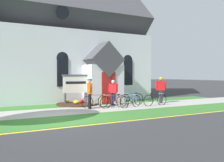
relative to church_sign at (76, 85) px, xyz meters
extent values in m
plane|color=#333335|center=(-2.41, -0.51, -1.27)|extent=(140.00, 140.00, 0.00)
cube|color=#A8A59E|center=(-0.64, -2.50, -1.26)|extent=(32.00, 2.68, 0.01)
cube|color=#38722D|center=(-0.64, -5.03, -1.27)|extent=(32.00, 2.37, 0.01)
cube|color=#38722D|center=(-0.64, -0.18, -1.27)|extent=(24.00, 1.97, 0.01)
cube|color=yellow|center=(-0.64, -6.37, -1.27)|extent=(28.00, 0.16, 0.01)
cube|color=silver|center=(-0.64, 5.93, 1.26)|extent=(14.57, 10.24, 5.06)
cube|color=#424247|center=(-0.64, 5.93, 5.21)|extent=(15.07, 10.43, 10.43)
cube|color=silver|center=(1.98, 0.01, 0.03)|extent=(2.40, 1.60, 2.60)
cube|color=#424247|center=(1.98, 0.01, 1.68)|extent=(2.40, 1.80, 2.40)
cube|color=maroon|center=(1.98, -0.81, -0.22)|extent=(1.00, 0.06, 2.10)
cube|color=black|center=(-0.64, 0.78, 0.83)|extent=(0.76, 0.06, 1.90)
cone|color=black|center=(-0.64, 0.78, 1.78)|extent=(0.80, 0.06, 0.80)
cube|color=black|center=(4.46, 0.78, 0.83)|extent=(0.76, 0.06, 1.90)
cone|color=black|center=(4.46, 0.78, 1.78)|extent=(0.80, 0.06, 0.80)
cylinder|color=black|center=(-0.64, 0.78, 4.79)|extent=(0.90, 0.06, 0.90)
cube|color=#474C56|center=(-0.70, 0.05, -0.89)|extent=(0.12, 0.12, 0.76)
cube|color=#474C56|center=(0.70, -0.05, -0.89)|extent=(0.12, 0.12, 0.76)
cube|color=silver|center=(0.00, 0.00, 0.02)|extent=(1.67, 0.19, 1.07)
cube|color=#474C56|center=(0.00, 0.00, 0.62)|extent=(1.79, 0.24, 0.12)
cube|color=black|center=(0.00, -0.04, 0.15)|extent=(1.33, 0.10, 0.16)
cylinder|color=#382319|center=(0.00, -0.27, -1.22)|extent=(2.63, 2.63, 0.10)
ellipsoid|color=red|center=(0.33, -0.22, -1.05)|extent=(0.36, 0.36, 0.24)
ellipsoid|color=gold|center=(-0.53, 0.30, -1.05)|extent=(0.36, 0.36, 0.24)
ellipsoid|color=gold|center=(-0.19, -0.63, -1.05)|extent=(0.36, 0.36, 0.24)
torus|color=black|center=(1.94, -2.58, -0.93)|extent=(0.72, 0.04, 0.72)
torus|color=black|center=(0.89, -2.59, -0.93)|extent=(0.72, 0.04, 0.72)
cylinder|color=#A51E19|center=(1.25, -2.58, -0.76)|extent=(0.57, 0.04, 0.47)
cylinder|color=#A51E19|center=(1.36, -2.58, -0.53)|extent=(0.78, 0.04, 0.04)
cylinder|color=#A51E19|center=(1.64, -2.58, -0.76)|extent=(0.26, 0.04, 0.46)
cylinder|color=#A51E19|center=(1.73, -2.58, -0.95)|extent=(0.43, 0.04, 0.09)
cylinder|color=#A51E19|center=(1.85, -2.58, -0.73)|extent=(0.22, 0.04, 0.41)
cylinder|color=#A51E19|center=(0.93, -2.59, -0.73)|extent=(0.12, 0.04, 0.40)
ellipsoid|color=black|center=(1.75, -2.58, -0.50)|extent=(0.24, 0.08, 0.05)
cylinder|color=silver|center=(0.97, -2.59, -0.51)|extent=(0.44, 0.03, 0.03)
cylinder|color=silver|center=(1.52, -2.58, -0.98)|extent=(0.18, 0.02, 0.18)
torus|color=black|center=(1.91, -2.99, -0.93)|extent=(0.70, 0.21, 0.71)
torus|color=black|center=(2.87, -2.75, -0.93)|extent=(0.70, 0.21, 0.71)
cylinder|color=#B7B7BC|center=(2.54, -2.83, -0.77)|extent=(0.53, 0.16, 0.45)
cylinder|color=#B7B7BC|center=(2.44, -2.86, -0.54)|extent=(0.72, 0.21, 0.07)
cylinder|color=#B7B7BC|center=(2.19, -2.92, -0.75)|extent=(0.25, 0.09, 0.47)
cylinder|color=#B7B7BC|center=(2.10, -2.94, -0.96)|extent=(0.40, 0.13, 0.09)
cylinder|color=#B7B7BC|center=(1.99, -2.97, -0.73)|extent=(0.21, 0.09, 0.42)
cylinder|color=#B7B7BC|center=(2.83, -2.76, -0.74)|extent=(0.12, 0.06, 0.38)
ellipsoid|color=black|center=(2.08, -2.95, -0.49)|extent=(0.25, 0.13, 0.05)
cylinder|color=silver|center=(2.79, -2.77, -0.54)|extent=(0.43, 0.13, 0.03)
cylinder|color=silver|center=(2.29, -2.90, -0.98)|extent=(0.18, 0.06, 0.18)
torus|color=black|center=(-0.02, -2.04, -0.92)|extent=(0.73, 0.09, 0.73)
torus|color=black|center=(1.04, -1.96, -0.92)|extent=(0.73, 0.09, 0.73)
cylinder|color=orange|center=(0.68, -1.99, -0.76)|extent=(0.57, 0.08, 0.46)
cylinder|color=orange|center=(0.56, -2.00, -0.53)|extent=(0.78, 0.10, 0.06)
cylinder|color=orange|center=(0.29, -2.02, -0.75)|extent=(0.27, 0.06, 0.47)
cylinder|color=orange|center=(0.19, -2.03, -0.95)|extent=(0.43, 0.07, 0.09)
cylinder|color=orange|center=(0.08, -2.04, -0.72)|extent=(0.22, 0.05, 0.42)
cylinder|color=orange|center=(0.99, -1.96, -0.73)|extent=(0.12, 0.05, 0.39)
ellipsoid|color=black|center=(0.17, -2.03, -0.49)|extent=(0.25, 0.10, 0.05)
cylinder|color=silver|center=(0.95, -1.97, -0.52)|extent=(0.44, 0.06, 0.03)
cylinder|color=silver|center=(0.41, -2.01, -0.98)|extent=(0.18, 0.03, 0.18)
torus|color=black|center=(3.66, -2.89, -0.93)|extent=(0.71, 0.05, 0.71)
torus|color=black|center=(4.69, -2.92, -0.93)|extent=(0.71, 0.05, 0.71)
cylinder|color=black|center=(4.34, -2.91, -0.77)|extent=(0.56, 0.05, 0.44)
cylinder|color=black|center=(4.23, -2.91, -0.55)|extent=(0.76, 0.05, 0.06)
cylinder|color=black|center=(3.96, -2.90, -0.76)|extent=(0.26, 0.04, 0.46)
cylinder|color=black|center=(3.87, -2.90, -0.96)|extent=(0.42, 0.05, 0.09)
cylinder|color=black|center=(3.76, -2.90, -0.74)|extent=(0.22, 0.04, 0.40)
cylinder|color=black|center=(4.65, -2.92, -0.75)|extent=(0.12, 0.04, 0.37)
ellipsoid|color=black|center=(3.85, -2.90, -0.51)|extent=(0.24, 0.09, 0.05)
cylinder|color=silver|center=(4.61, -2.92, -0.55)|extent=(0.44, 0.04, 0.03)
cylinder|color=silver|center=(4.08, -2.90, -0.98)|extent=(0.18, 0.02, 0.18)
torus|color=black|center=(3.57, -1.96, -0.92)|extent=(0.74, 0.08, 0.74)
torus|color=black|center=(2.50, -2.03, -0.92)|extent=(0.74, 0.08, 0.74)
cylinder|color=#194CA5|center=(2.86, -2.01, -0.76)|extent=(0.58, 0.07, 0.45)
cylinder|color=#194CA5|center=(2.98, -2.00, -0.55)|extent=(0.79, 0.09, 0.04)
cylinder|color=#194CA5|center=(3.25, -1.98, -0.76)|extent=(0.27, 0.05, 0.45)
cylinder|color=#194CA5|center=(3.35, -1.98, -0.95)|extent=(0.43, 0.06, 0.09)
cylinder|color=#194CA5|center=(3.47, -1.97, -0.73)|extent=(0.23, 0.05, 0.39)
cylinder|color=#194CA5|center=(2.54, -2.03, -0.73)|extent=(0.12, 0.04, 0.38)
ellipsoid|color=black|center=(3.37, -1.98, -0.51)|extent=(0.24, 0.10, 0.05)
cylinder|color=silver|center=(2.58, -2.03, -0.53)|extent=(0.44, 0.06, 0.03)
cylinder|color=silver|center=(3.14, -1.99, -0.97)|extent=(0.18, 0.03, 0.18)
cylinder|color=#2D2D33|center=(5.21, -2.11, -0.83)|extent=(0.15, 0.15, 0.87)
cylinder|color=#2D2D33|center=(5.31, -2.14, -0.83)|extent=(0.15, 0.15, 0.87)
cube|color=red|center=(5.26, -2.12, -0.08)|extent=(0.53, 0.36, 0.64)
sphere|color=#936B51|center=(5.26, -2.12, 0.36)|extent=(0.23, 0.23, 0.23)
ellipsoid|color=gold|center=(5.26, -2.12, 0.42)|extent=(0.32, 0.35, 0.16)
cylinder|color=red|center=(5.00, -1.98, -0.04)|extent=(0.09, 0.13, 0.58)
cylinder|color=red|center=(5.52, -2.27, -0.04)|extent=(0.09, 0.20, 0.58)
cylinder|color=black|center=(0.03, -2.23, -0.84)|extent=(0.15, 0.15, 0.85)
cylinder|color=black|center=(-0.01, -2.43, -0.84)|extent=(0.15, 0.15, 0.85)
cube|color=#E55914|center=(0.01, -2.33, -0.11)|extent=(0.28, 0.51, 0.62)
sphere|color=tan|center=(0.01, -2.33, 0.31)|extent=(0.22, 0.22, 0.22)
ellipsoid|color=#1E59B2|center=(0.01, -2.33, 0.37)|extent=(0.31, 0.28, 0.15)
cylinder|color=#E55914|center=(0.10, -2.05, -0.08)|extent=(0.09, 0.18, 0.56)
cylinder|color=#E55914|center=(-0.08, -2.61, -0.08)|extent=(0.09, 0.25, 0.56)
cylinder|color=#191E38|center=(1.83, -1.58, -0.87)|extent=(0.15, 0.15, 0.79)
cylinder|color=#191E38|center=(1.94, -1.68, -0.87)|extent=(0.15, 0.15, 0.79)
cube|color=red|center=(1.89, -1.63, -0.19)|extent=(0.46, 0.44, 0.58)
sphere|color=beige|center=(1.89, -1.63, 0.20)|extent=(0.20, 0.20, 0.20)
ellipsoid|color=silver|center=(1.89, -1.63, 0.25)|extent=(0.33, 0.33, 0.14)
cylinder|color=red|center=(1.71, -1.42, -0.16)|extent=(0.09, 0.20, 0.53)
cylinder|color=red|center=(2.06, -1.84, -0.16)|extent=(0.09, 0.12, 0.52)
cylinder|color=#4C3823|center=(5.92, 6.71, -0.39)|extent=(0.29, 0.29, 1.76)
cone|color=#14471E|center=(5.92, 6.71, 2.66)|extent=(4.29, 4.29, 4.33)
ellipsoid|color=#847A5B|center=(11.05, 75.62, -1.27)|extent=(85.21, 49.77, 26.22)
camera|label=1|loc=(-5.12, -14.81, 0.64)|focal=38.36mm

